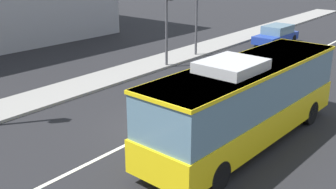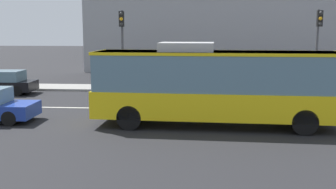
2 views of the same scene
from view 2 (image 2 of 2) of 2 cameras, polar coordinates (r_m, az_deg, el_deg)
name	(u,v)px [view 2 (image 2 of 2)]	position (r m, az deg, el deg)	size (l,w,h in m)	color
ground_plane	(198,110)	(20.30, 4.27, -2.18)	(160.00, 160.00, 0.00)	black
sidewalk_kerb	(199,89)	(27.00, 4.40, 0.79)	(80.00, 2.52, 0.14)	gray
lane_centre_line	(198,110)	(20.30, 4.27, -2.16)	(76.00, 0.16, 0.01)	silver
transit_bus	(215,83)	(16.70, 6.64, 1.64)	(10.09, 2.89, 3.46)	yellow
sedan_black	(0,82)	(27.31, -22.70, 1.58)	(4.58, 2.00, 1.46)	black
traffic_light_mid_block	(122,36)	(26.20, -6.52, 8.17)	(0.34, 0.62, 5.20)	#47474C
traffic_light_far_corner	(318,37)	(26.53, 20.44, 7.67)	(0.32, 0.62, 5.20)	#47474C
office_block_background	(216,3)	(43.43, 6.77, 12.79)	(24.90, 13.80, 13.60)	#939399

